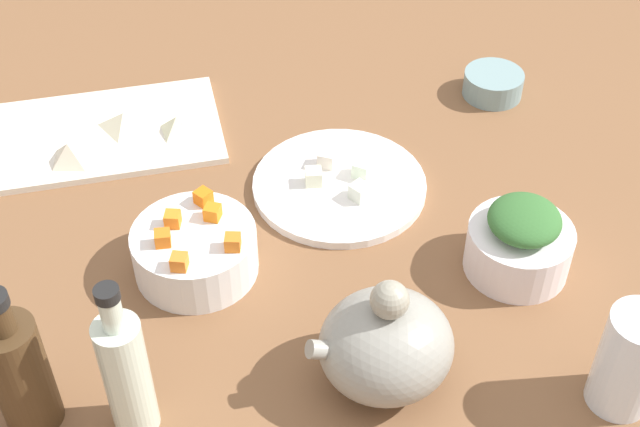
{
  "coord_description": "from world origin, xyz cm",
  "views": [
    {
      "loc": [
        23.01,
        75.83,
        81.68
      ],
      "look_at": [
        0.0,
        0.0,
        8.0
      ],
      "focal_mm": 49.76,
      "sensor_mm": 36.0,
      "label": 1
    }
  ],
  "objects_px": {
    "bottle_1": "(19,372)",
    "bowl_greens": "(518,249)",
    "bowl_carrots": "(196,253)",
    "teapot": "(386,344)",
    "plate_tofu": "(339,185)",
    "drinking_glass_0": "(629,361)",
    "bottle_0": "(126,373)",
    "bowl_small_side": "(493,84)",
    "cutting_board": "(107,133)"
  },
  "relations": [
    {
      "from": "teapot",
      "to": "bottle_1",
      "type": "bearing_deg",
      "value": -9.05
    },
    {
      "from": "plate_tofu",
      "to": "bowl_small_side",
      "type": "xyz_separation_m",
      "value": [
        -0.29,
        -0.14,
        0.01
      ]
    },
    {
      "from": "cutting_board",
      "to": "drinking_glass_0",
      "type": "distance_m",
      "value": 0.77
    },
    {
      "from": "bowl_small_side",
      "to": "drinking_glass_0",
      "type": "height_order",
      "value": "drinking_glass_0"
    },
    {
      "from": "teapot",
      "to": "bowl_small_side",
      "type": "bearing_deg",
      "value": -126.91
    },
    {
      "from": "plate_tofu",
      "to": "drinking_glass_0",
      "type": "bearing_deg",
      "value": 113.65
    },
    {
      "from": "bowl_greens",
      "to": "bottle_0",
      "type": "xyz_separation_m",
      "value": [
        0.47,
        0.09,
        0.05
      ]
    },
    {
      "from": "teapot",
      "to": "drinking_glass_0",
      "type": "height_order",
      "value": "teapot"
    },
    {
      "from": "drinking_glass_0",
      "to": "plate_tofu",
      "type": "bearing_deg",
      "value": -66.35
    },
    {
      "from": "bowl_carrots",
      "to": "bottle_1",
      "type": "height_order",
      "value": "bottle_1"
    },
    {
      "from": "plate_tofu",
      "to": "bottle_0",
      "type": "distance_m",
      "value": 0.43
    },
    {
      "from": "bowl_greens",
      "to": "bowl_small_side",
      "type": "xyz_separation_m",
      "value": [
        -0.13,
        -0.34,
        -0.01
      ]
    },
    {
      "from": "bowl_carrots",
      "to": "teapot",
      "type": "distance_m",
      "value": 0.27
    },
    {
      "from": "plate_tofu",
      "to": "bowl_carrots",
      "type": "distance_m",
      "value": 0.23
    },
    {
      "from": "plate_tofu",
      "to": "bowl_greens",
      "type": "height_order",
      "value": "bowl_greens"
    },
    {
      "from": "teapot",
      "to": "bottle_1",
      "type": "xyz_separation_m",
      "value": [
        0.36,
        -0.06,
        0.02
      ]
    },
    {
      "from": "bowl_carrots",
      "to": "teapot",
      "type": "height_order",
      "value": "teapot"
    },
    {
      "from": "bowl_carrots",
      "to": "drinking_glass_0",
      "type": "relative_size",
      "value": 1.18
    },
    {
      "from": "plate_tofu",
      "to": "bowl_greens",
      "type": "xyz_separation_m",
      "value": [
        -0.16,
        0.2,
        0.02
      ]
    },
    {
      "from": "bowl_greens",
      "to": "plate_tofu",
      "type": "bearing_deg",
      "value": -51.18
    },
    {
      "from": "bowl_greens",
      "to": "bottle_1",
      "type": "distance_m",
      "value": 0.58
    },
    {
      "from": "bowl_greens",
      "to": "bottle_1",
      "type": "xyz_separation_m",
      "value": [
        0.58,
        0.05,
        0.05
      ]
    },
    {
      "from": "bowl_greens",
      "to": "teapot",
      "type": "relative_size",
      "value": 0.79
    },
    {
      "from": "bowl_greens",
      "to": "drinking_glass_0",
      "type": "height_order",
      "value": "drinking_glass_0"
    },
    {
      "from": "bowl_greens",
      "to": "bowl_carrots",
      "type": "relative_size",
      "value": 0.84
    },
    {
      "from": "bottle_0",
      "to": "bottle_1",
      "type": "distance_m",
      "value": 0.11
    },
    {
      "from": "plate_tofu",
      "to": "bottle_0",
      "type": "bearing_deg",
      "value": 42.7
    },
    {
      "from": "plate_tofu",
      "to": "bowl_carrots",
      "type": "relative_size",
      "value": 1.55
    },
    {
      "from": "bowl_carrots",
      "to": "bottle_0",
      "type": "xyz_separation_m",
      "value": [
        0.1,
        0.19,
        0.05
      ]
    },
    {
      "from": "bottle_1",
      "to": "bowl_greens",
      "type": "bearing_deg",
      "value": -174.85
    },
    {
      "from": "bottle_1",
      "to": "drinking_glass_0",
      "type": "distance_m",
      "value": 0.61
    },
    {
      "from": "plate_tofu",
      "to": "bowl_small_side",
      "type": "relative_size",
      "value": 2.6
    },
    {
      "from": "bowl_carrots",
      "to": "drinking_glass_0",
      "type": "distance_m",
      "value": 0.5
    },
    {
      "from": "bowl_carrots",
      "to": "drinking_glass_0",
      "type": "height_order",
      "value": "drinking_glass_0"
    },
    {
      "from": "bowl_greens",
      "to": "bottle_1",
      "type": "height_order",
      "value": "bottle_1"
    },
    {
      "from": "bottle_1",
      "to": "plate_tofu",
      "type": "bearing_deg",
      "value": -148.64
    },
    {
      "from": "teapot",
      "to": "bottle_0",
      "type": "distance_m",
      "value": 0.27
    },
    {
      "from": "bowl_small_side",
      "to": "drinking_glass_0",
      "type": "distance_m",
      "value": 0.56
    },
    {
      "from": "bowl_greens",
      "to": "teapot",
      "type": "distance_m",
      "value": 0.24
    },
    {
      "from": "plate_tofu",
      "to": "drinking_glass_0",
      "type": "distance_m",
      "value": 0.45
    },
    {
      "from": "plate_tofu",
      "to": "drinking_glass_0",
      "type": "xyz_separation_m",
      "value": [
        -0.18,
        0.41,
        0.06
      ]
    },
    {
      "from": "bowl_small_side",
      "to": "bottle_1",
      "type": "xyz_separation_m",
      "value": [
        0.7,
        0.39,
        0.06
      ]
    },
    {
      "from": "cutting_board",
      "to": "plate_tofu",
      "type": "height_order",
      "value": "plate_tofu"
    },
    {
      "from": "teapot",
      "to": "bottle_1",
      "type": "height_order",
      "value": "bottle_1"
    },
    {
      "from": "teapot",
      "to": "bottle_1",
      "type": "relative_size",
      "value": 0.84
    },
    {
      "from": "cutting_board",
      "to": "teapot",
      "type": "relative_size",
      "value": 2.03
    },
    {
      "from": "cutting_board",
      "to": "bowl_carrots",
      "type": "bearing_deg",
      "value": 103.71
    },
    {
      "from": "plate_tofu",
      "to": "teapot",
      "type": "xyz_separation_m",
      "value": [
        0.05,
        0.31,
        0.05
      ]
    },
    {
      "from": "bowl_greens",
      "to": "bowl_small_side",
      "type": "distance_m",
      "value": 0.36
    },
    {
      "from": "plate_tofu",
      "to": "teapot",
      "type": "relative_size",
      "value": 1.46
    }
  ]
}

